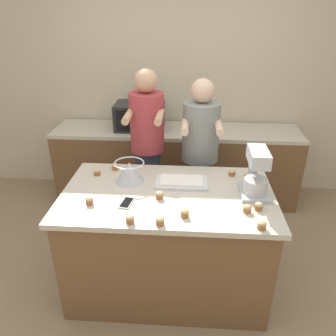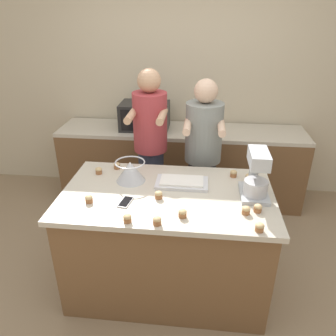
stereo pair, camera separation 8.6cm
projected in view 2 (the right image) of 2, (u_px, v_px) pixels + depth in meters
name	position (u px, v px, depth m)	size (l,w,h in m)	color
ground_plane	(167.00, 282.00, 2.83)	(16.00, 16.00, 0.00)	#937A5B
back_wall	(184.00, 82.00, 3.84)	(10.00, 0.06, 2.70)	beige
island_counter	(167.00, 240.00, 2.63)	(1.58, 0.93, 0.90)	brown
back_counter	(181.00, 164.00, 3.93)	(2.80, 0.60, 0.88)	brown
person_left	(151.00, 153.00, 3.13)	(0.33, 0.50, 1.67)	#33384C
person_right	(202.00, 160.00, 3.10)	(0.35, 0.51, 1.59)	#232328
stand_mixer	(256.00, 177.00, 2.33)	(0.20, 0.30, 0.35)	#B2B7BC
mixing_bowl	(130.00, 171.00, 2.56)	(0.24, 0.24, 0.17)	#BCBCC1
baking_tray	(182.00, 182.00, 2.54)	(0.40, 0.22, 0.04)	silver
microwave_oven	(145.00, 116.00, 3.71)	(0.54, 0.38, 0.29)	black
cell_phone	(126.00, 202.00, 2.31)	(0.09, 0.15, 0.01)	silver
cupcake_0	(89.00, 199.00, 2.30)	(0.05, 0.05, 0.06)	#9E6038
cupcake_1	(258.00, 208.00, 2.19)	(0.05, 0.05, 0.06)	#9E6038
cupcake_2	(127.00, 218.00, 2.09)	(0.05, 0.05, 0.06)	#9E6038
cupcake_3	(99.00, 171.00, 2.70)	(0.05, 0.05, 0.06)	#9E6038
cupcake_4	(249.00, 177.00, 2.59)	(0.05, 0.05, 0.06)	#9E6038
cupcake_5	(260.00, 227.00, 2.00)	(0.05, 0.05, 0.06)	#9E6038
cupcake_6	(233.00, 173.00, 2.65)	(0.05, 0.05, 0.06)	#9E6038
cupcake_7	(183.00, 213.00, 2.14)	(0.05, 0.05, 0.06)	#9E6038
cupcake_8	(246.00, 210.00, 2.17)	(0.05, 0.05, 0.06)	#9E6038
cupcake_9	(117.00, 165.00, 2.78)	(0.05, 0.05, 0.06)	#9E6038
cupcake_10	(159.00, 195.00, 2.35)	(0.05, 0.05, 0.06)	#9E6038
cupcake_11	(157.00, 221.00, 2.06)	(0.05, 0.05, 0.06)	#9E6038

